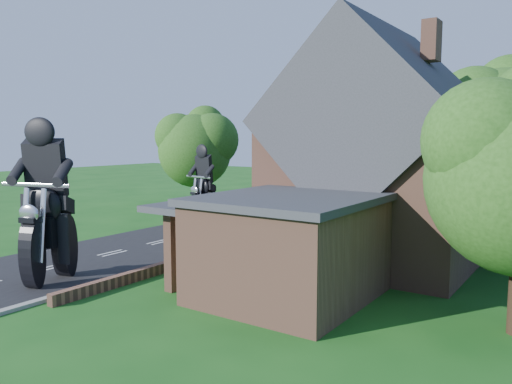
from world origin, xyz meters
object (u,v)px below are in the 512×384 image
Objects in this scene: garden_wall at (250,242)px; house at (380,161)px; annex at (286,245)px; motorcycle_lead at (49,258)px; motorcycle_follow at (205,214)px.

garden_wall is 2.15× the size of house.
annex reaches higher than garden_wall.
motorcycle_follow is (-3.11, 12.44, -0.17)m from motorcycle_lead.
house is at bearing -146.63° from motorcycle_lead.
annex is at bearing -46.16° from garden_wall.
motorcycle_follow reaches higher than garden_wall.
annex reaches higher than motorcycle_lead.
annex is 3.62× the size of motorcycle_lead.
garden_wall is 3.12× the size of annex.
motorcycle_lead is at bearing -104.72° from garden_wall.
annex is 14.28m from motorcycle_follow.
house is 1.45× the size of annex.
motorcycle_lead reaches higher than motorcycle_follow.
garden_wall is 6.38m from motorcycle_follow.
annex is 8.83m from motorcycle_lead.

